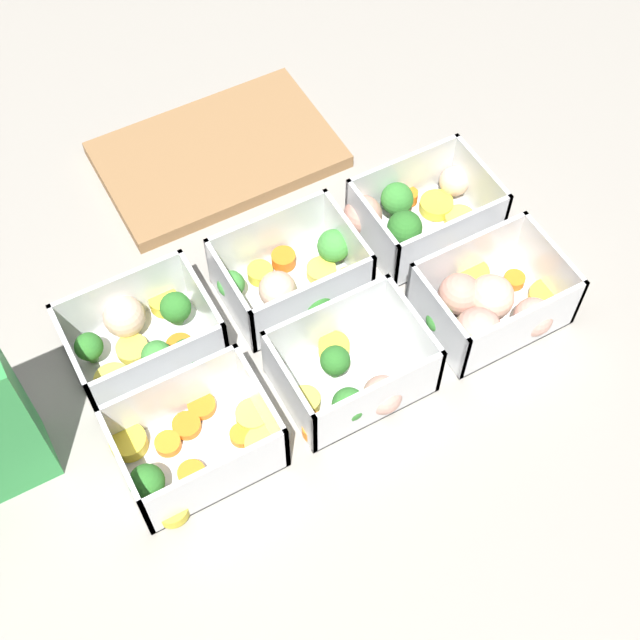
% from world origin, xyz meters
% --- Properties ---
extents(ground_plane, '(4.00, 4.00, 0.00)m').
position_xyz_m(ground_plane, '(0.00, 0.00, 0.00)').
color(ground_plane, gray).
extents(container_near_left, '(0.17, 0.13, 0.07)m').
position_xyz_m(container_near_left, '(-0.18, -0.07, 0.02)').
color(container_near_left, white).
rests_on(container_near_left, ground_plane).
extents(container_near_center, '(0.15, 0.13, 0.07)m').
position_xyz_m(container_near_center, '(-0.01, -0.07, 0.03)').
color(container_near_center, white).
rests_on(container_near_center, ground_plane).
extents(container_near_right, '(0.16, 0.13, 0.07)m').
position_xyz_m(container_near_right, '(0.17, -0.07, 0.03)').
color(container_near_right, white).
rests_on(container_near_right, ground_plane).
extents(container_far_left, '(0.15, 0.12, 0.07)m').
position_xyz_m(container_far_left, '(-0.17, 0.07, 0.03)').
color(container_far_left, white).
rests_on(container_far_left, ground_plane).
extents(container_far_center, '(0.16, 0.12, 0.07)m').
position_xyz_m(container_far_center, '(0.00, 0.06, 0.03)').
color(container_far_center, white).
rests_on(container_far_center, ground_plane).
extents(container_far_right, '(0.17, 0.13, 0.07)m').
position_xyz_m(container_far_right, '(0.17, 0.07, 0.03)').
color(container_far_right, white).
rests_on(container_far_right, ground_plane).
extents(cutting_board, '(0.28, 0.18, 0.02)m').
position_xyz_m(cutting_board, '(0.01, 0.28, 0.01)').
color(cutting_board, olive).
rests_on(cutting_board, ground_plane).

